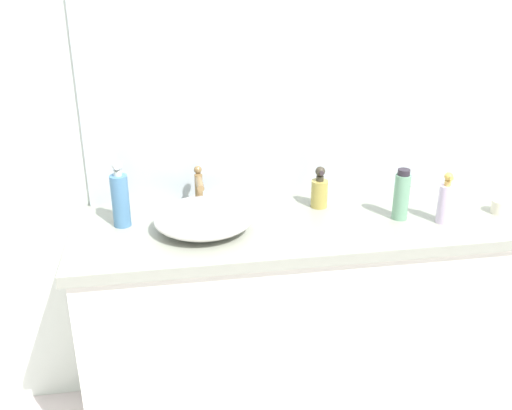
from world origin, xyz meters
name	(u,v)px	position (x,y,z in m)	size (l,w,h in m)	color
bathroom_wall_rear	(276,69)	(0.00, 0.73, 1.30)	(6.00, 0.06, 2.60)	silver
vanity_counter	(301,323)	(0.05, 0.43, 0.42)	(1.57, 0.51, 0.84)	white
wall_mirror_panel	(293,35)	(0.05, 0.69, 1.42)	(1.47, 0.01, 1.16)	#B2BCC6
sink_basin	(204,218)	(-0.30, 0.42, 0.88)	(0.33, 0.30, 0.09)	white
faucet	(199,186)	(-0.30, 0.58, 0.93)	(0.03, 0.14, 0.16)	brown
soap_dispenser	(319,191)	(0.12, 0.54, 0.90)	(0.06, 0.06, 0.15)	#A69342
lotion_bottle	(401,195)	(0.37, 0.40, 0.92)	(0.05, 0.05, 0.18)	#6C9F7E
perfume_bottle	(120,198)	(-0.56, 0.50, 0.94)	(0.06, 0.06, 0.23)	teal
spray_can	(445,202)	(0.50, 0.35, 0.91)	(0.05, 0.05, 0.18)	silver
candle_jar	(500,207)	(0.74, 0.39, 0.86)	(0.06, 0.06, 0.05)	silver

